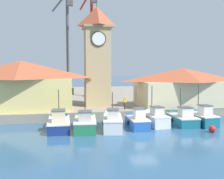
# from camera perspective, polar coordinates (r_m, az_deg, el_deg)

# --- Properties ---
(ground_plane) EXTENTS (300.00, 300.00, 0.00)m
(ground_plane) POSITION_cam_1_polar(r_m,az_deg,el_deg) (25.14, 6.93, -9.65)
(ground_plane) COLOR #2D567A
(quay_wharf) EXTENTS (120.00, 40.00, 1.03)m
(quay_wharf) POSITION_cam_1_polar(r_m,az_deg,el_deg) (50.97, -2.16, -1.62)
(quay_wharf) COLOR gray
(quay_wharf) RESTS_ON ground
(fishing_boat_far_left) EXTENTS (2.26, 5.20, 4.01)m
(fishing_boat_far_left) POSITION_cam_1_polar(r_m,az_deg,el_deg) (27.04, -11.49, -7.14)
(fishing_boat_far_left) COLOR navy
(fishing_boat_far_left) RESTS_ON ground
(fishing_boat_left_outer) EXTENTS (2.54, 5.10, 4.07)m
(fishing_boat_left_outer) POSITION_cam_1_polar(r_m,az_deg,el_deg) (26.49, -5.89, -7.27)
(fishing_boat_left_outer) COLOR #237A4C
(fishing_boat_left_outer) RESTS_ON ground
(fishing_boat_left_inner) EXTENTS (2.66, 5.37, 3.72)m
(fishing_boat_left_inner) POSITION_cam_1_polar(r_m,az_deg,el_deg) (26.79, 0.12, -6.99)
(fishing_boat_left_inner) COLOR silver
(fishing_boat_left_inner) RESTS_ON ground
(fishing_boat_mid_left) EXTENTS (1.91, 4.19, 4.29)m
(fishing_boat_mid_left) POSITION_cam_1_polar(r_m,az_deg,el_deg) (27.58, 5.52, -6.78)
(fishing_boat_mid_left) COLOR #2356A8
(fishing_boat_mid_left) RESTS_ON ground
(fishing_boat_center) EXTENTS (2.20, 4.73, 4.25)m
(fishing_boat_center) POSITION_cam_1_polar(r_m,az_deg,el_deg) (29.07, 9.12, -6.14)
(fishing_boat_center) COLOR silver
(fishing_boat_center) RESTS_ON ground
(fishing_boat_mid_right) EXTENTS (2.30, 4.70, 4.01)m
(fishing_boat_mid_right) POSITION_cam_1_polar(r_m,az_deg,el_deg) (29.97, 15.10, -6.06)
(fishing_boat_mid_right) COLOR #196B7F
(fishing_boat_mid_right) RESTS_ON ground
(fishing_boat_right_inner) EXTENTS (2.08, 4.51, 4.34)m
(fishing_boat_right_inner) POSITION_cam_1_polar(r_m,az_deg,el_deg) (30.52, 18.79, -5.79)
(fishing_boat_right_inner) COLOR #196B7F
(fishing_boat_right_inner) RESTS_ON ground
(clock_tower) EXTENTS (3.83, 3.83, 14.99)m
(clock_tower) POSITION_cam_1_polar(r_m,az_deg,el_deg) (36.17, -3.28, 7.71)
(clock_tower) COLOR tan
(clock_tower) RESTS_ON quay_wharf
(warehouse_left) EXTENTS (12.68, 6.67, 6.06)m
(warehouse_left) POSITION_cam_1_polar(r_m,az_deg,el_deg) (34.42, -19.13, 1.01)
(warehouse_left) COLOR #E5D17A
(warehouse_left) RESTS_ON quay_wharf
(warehouse_right) EXTENTS (12.57, 7.14, 5.12)m
(warehouse_right) POSITION_cam_1_polar(r_m,az_deg,el_deg) (37.20, 15.15, 0.63)
(warehouse_right) COLOR beige
(warehouse_right) RESTS_ON quay_wharf
(port_crane_near) EXTENTS (2.71, 9.18, 19.73)m
(port_crane_near) POSITION_cam_1_polar(r_m,az_deg,el_deg) (47.83, -4.44, 7.92)
(port_crane_near) COLOR maroon
(port_crane_near) RESTS_ON quay_wharf
(port_crane_far) EXTENTS (4.17, 8.91, 20.08)m
(port_crane_far) POSITION_cam_1_polar(r_m,az_deg,el_deg) (51.86, -9.68, 7.83)
(port_crane_far) COLOR #353539
(port_crane_far) RESTS_ON quay_wharf
(mooring_buoy) EXTENTS (0.68, 0.68, 0.68)m
(mooring_buoy) POSITION_cam_1_polar(r_m,az_deg,el_deg) (27.34, 20.98, -8.02)
(mooring_buoy) COLOR red
(mooring_buoy) RESTS_ON ground
(dock_worker_near_tower) EXTENTS (0.34, 0.22, 1.62)m
(dock_worker_near_tower) POSITION_cam_1_polar(r_m,az_deg,el_deg) (32.22, -10.84, -3.08)
(dock_worker_near_tower) COLOR #33333D
(dock_worker_near_tower) RESTS_ON quay_wharf
(dock_worker_along_quay) EXTENTS (0.34, 0.22, 1.62)m
(dock_worker_along_quay) POSITION_cam_1_polar(r_m,az_deg,el_deg) (32.98, 2.81, -2.82)
(dock_worker_along_quay) COLOR #33333D
(dock_worker_along_quay) RESTS_ON quay_wharf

